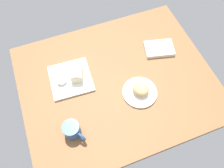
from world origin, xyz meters
TOP-DOWN VIEW (x-y plane):
  - dining_table at (0.00, 0.00)cm, footprint 110.00×90.00cm
  - round_plate at (8.72, -11.93)cm, footprint 19.19×19.19cm
  - scone_pastry at (9.09, -11.78)cm, footprint 11.30×11.73cm
  - square_plate at (-24.83, 10.29)cm, footprint 24.39×24.39cm
  - sauce_cup at (-29.98, 9.64)cm, footprint 5.64×5.64cm
  - breakfast_wrap at (-20.71, 10.81)cm, footprint 9.70×12.53cm
  - book_stack at (32.28, 11.44)cm, footprint 19.92×15.99cm
  - coffee_mug at (-32.17, -20.77)cm, footprint 9.65×11.98cm

SIDE VIEW (x-z plane):
  - dining_table at x=0.00cm, z-range 0.00..4.00cm
  - round_plate at x=8.72cm, z-range 4.00..5.40cm
  - square_plate at x=-24.83cm, z-range 4.00..5.60cm
  - book_stack at x=32.28cm, z-range 4.00..6.36cm
  - sauce_cup at x=-29.98cm, z-range 5.69..8.36cm
  - scone_pastry at x=9.09cm, z-range 5.40..11.30cm
  - coffee_mug at x=-32.17cm, z-range 4.10..12.67cm
  - breakfast_wrap at x=-20.71cm, z-range 5.60..12.60cm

